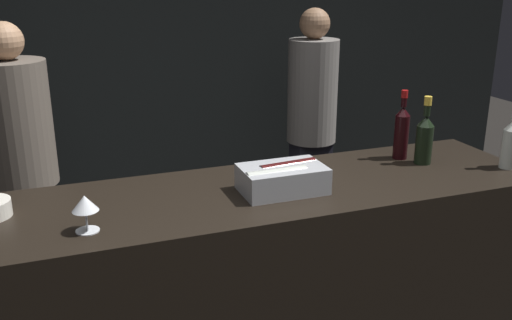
% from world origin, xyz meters
% --- Properties ---
extents(wall_back_chalkboard, '(6.40, 0.06, 2.80)m').
position_xyz_m(wall_back_chalkboard, '(0.00, 2.56, 1.40)').
color(wall_back_chalkboard, black).
rests_on(wall_back_chalkboard, ground_plane).
extents(bar_counter, '(2.54, 0.68, 1.08)m').
position_xyz_m(bar_counter, '(0.00, 0.34, 0.54)').
color(bar_counter, black).
rests_on(bar_counter, ground_plane).
extents(ice_bin_with_bottles, '(0.35, 0.22, 0.12)m').
position_xyz_m(ice_bin_with_bottles, '(0.08, 0.29, 1.14)').
color(ice_bin_with_bottles, '#9EA0A5').
rests_on(ice_bin_with_bottles, bar_counter).
extents(wine_glass, '(0.09, 0.09, 0.14)m').
position_xyz_m(wine_glass, '(-0.71, 0.17, 1.18)').
color(wine_glass, silver).
rests_on(wine_glass, bar_counter).
extents(champagne_bottle, '(0.08, 0.08, 0.33)m').
position_xyz_m(champagne_bottle, '(0.86, 0.40, 1.21)').
color(champagne_bottle, black).
rests_on(champagne_bottle, bar_counter).
extents(rose_wine_bottle, '(0.08, 0.08, 0.33)m').
position_xyz_m(rose_wine_bottle, '(1.19, 0.20, 1.21)').
color(rose_wine_bottle, '#B2B7AD').
rests_on(rose_wine_bottle, bar_counter).
extents(red_wine_bottle_tall, '(0.07, 0.07, 0.34)m').
position_xyz_m(red_wine_bottle_tall, '(0.80, 0.50, 1.22)').
color(red_wine_bottle_tall, black).
rests_on(red_wine_bottle_tall, bar_counter).
extents(person_in_hoodie, '(0.41, 0.41, 1.70)m').
position_xyz_m(person_in_hoodie, '(-0.99, 1.63, 0.94)').
color(person_in_hoodie, black).
rests_on(person_in_hoodie, ground_plane).
extents(person_blond_tee, '(0.35, 0.35, 1.72)m').
position_xyz_m(person_blond_tee, '(0.95, 1.81, 0.96)').
color(person_blond_tee, black).
rests_on(person_blond_tee, ground_plane).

